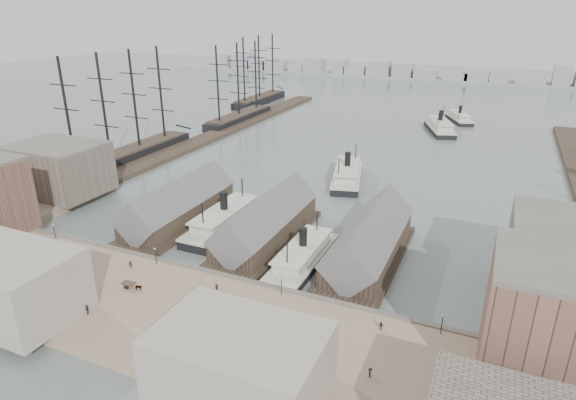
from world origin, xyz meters
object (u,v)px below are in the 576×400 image
at_px(horse_cart_center, 135,286).
at_px(ferry_docked_west, 225,220).
at_px(horse_cart_left, 9,251).
at_px(horse_cart_right, 201,333).
at_px(tram, 523,395).

bearing_deg(horse_cart_center, ferry_docked_west, -2.65).
distance_m(ferry_docked_west, horse_cart_left, 50.01).
xyz_separation_m(horse_cart_left, horse_cart_right, (56.50, -7.55, 0.04)).
height_order(ferry_docked_west, tram, ferry_docked_west).
relative_size(tram, horse_cart_center, 2.21).
height_order(ferry_docked_west, horse_cart_left, ferry_docked_west).
distance_m(horse_cart_left, horse_cart_right, 57.01).
relative_size(horse_cart_center, horse_cart_right, 1.01).
height_order(tram, horse_cart_right, tram).
bearing_deg(ferry_docked_west, tram, -28.02).
relative_size(horse_cart_left, horse_cart_center, 0.97).
height_order(tram, horse_cart_center, tram).
relative_size(ferry_docked_west, horse_cart_right, 6.31).
xyz_separation_m(ferry_docked_west, horse_cart_left, (-35.42, -35.30, 0.27)).
height_order(horse_cart_left, horse_cart_right, horse_cart_right).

